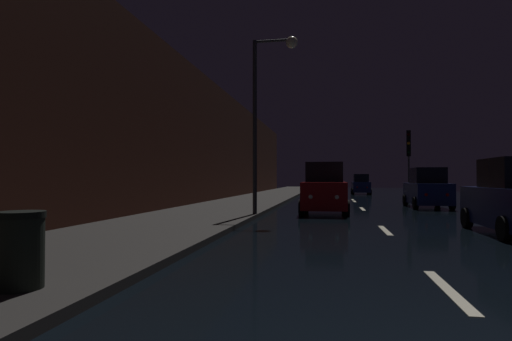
% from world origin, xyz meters
% --- Properties ---
extents(ground, '(25.25, 84.00, 0.02)m').
position_xyz_m(ground, '(0.00, 24.50, -0.01)').
color(ground, black).
extents(sidewalk_left, '(4.40, 84.00, 0.15)m').
position_xyz_m(sidewalk_left, '(-6.43, 24.50, 0.07)').
color(sidewalk_left, '#33302D').
rests_on(sidewalk_left, ground).
extents(building_facade_left, '(0.80, 63.00, 7.48)m').
position_xyz_m(building_facade_left, '(-9.03, 21.00, 3.74)').
color(building_facade_left, '#472319').
rests_on(building_facade_left, ground).
extents(lane_centerline, '(0.16, 38.00, 0.01)m').
position_xyz_m(lane_centerline, '(0.00, 20.06, 0.01)').
color(lane_centerline, beige).
rests_on(lane_centerline, ground).
extents(traffic_light_far_right, '(0.36, 0.48, 5.01)m').
position_xyz_m(traffic_light_far_right, '(4.12, 28.93, 3.65)').
color(traffic_light_far_right, '#38383A').
rests_on(traffic_light_far_right, ground).
extents(streetlamp_overhead, '(1.70, 0.44, 6.77)m').
position_xyz_m(streetlamp_overhead, '(-3.85, 12.46, 4.53)').
color(streetlamp_overhead, '#2D2D30').
rests_on(streetlamp_overhead, ground).
extents(trash_bin_curbside, '(0.55, 0.55, 0.93)m').
position_xyz_m(trash_bin_curbside, '(-5.21, 1.57, 0.62)').
color(trash_bin_curbside, black).
rests_on(trash_bin_curbside, sidewalk_left).
extents(car_approaching_headlights, '(1.99, 4.31, 2.17)m').
position_xyz_m(car_approaching_headlights, '(-1.78, 15.32, 0.99)').
color(car_approaching_headlights, maroon).
rests_on(car_approaching_headlights, ground).
extents(car_distant_taillights, '(1.75, 3.78, 1.91)m').
position_xyz_m(car_distant_taillights, '(1.32, 37.81, 0.87)').
color(car_distant_taillights, '#141E51').
rests_on(car_distant_taillights, ground).
extents(car_parked_right_far, '(1.86, 4.03, 2.03)m').
position_xyz_m(car_parked_right_far, '(3.33, 19.47, 0.93)').
color(car_parked_right_far, '#141E51').
rests_on(car_parked_right_far, ground).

